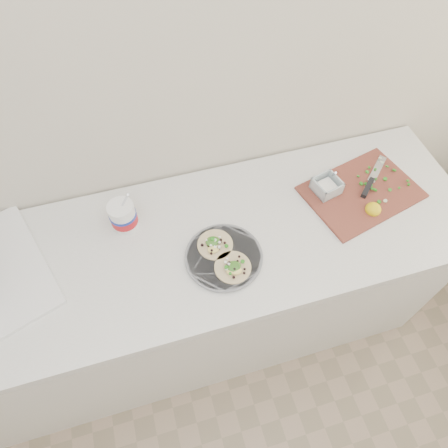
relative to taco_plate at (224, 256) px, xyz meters
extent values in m
cube|color=beige|center=(-0.24, 0.40, 0.38)|extent=(3.50, 0.05, 2.60)
cube|color=silver|center=(-0.24, 0.11, -0.49)|extent=(2.40, 0.62, 0.86)
cube|color=silver|center=(-0.24, 0.09, -0.04)|extent=(2.44, 0.66, 0.04)
cylinder|color=slate|center=(0.00, 0.00, -0.01)|extent=(0.26, 0.26, 0.01)
cylinder|color=slate|center=(0.00, 0.00, -0.01)|extent=(0.27, 0.27, 0.00)
cylinder|color=white|center=(-0.31, 0.24, 0.04)|extent=(0.09, 0.09, 0.11)
cylinder|color=red|center=(-0.31, 0.24, 0.03)|extent=(0.10, 0.10, 0.04)
cylinder|color=#192D99|center=(-0.31, 0.24, 0.05)|extent=(0.10, 0.10, 0.01)
cube|color=brown|center=(0.60, 0.13, -0.01)|extent=(0.49, 0.39, 0.01)
cube|color=white|center=(0.46, 0.17, 0.01)|extent=(0.06, 0.06, 0.03)
ellipsoid|color=yellow|center=(0.59, 0.03, 0.01)|extent=(0.06, 0.06, 0.05)
cube|color=silver|center=(0.71, 0.22, 0.00)|extent=(0.14, 0.13, 0.00)
cube|color=black|center=(0.62, 0.13, 0.00)|extent=(0.09, 0.08, 0.02)
camera|label=1|loc=(-0.19, -0.66, 1.21)|focal=32.00mm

